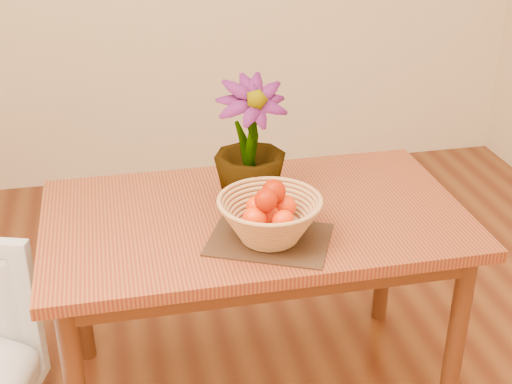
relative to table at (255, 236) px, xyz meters
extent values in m
cube|color=brown|center=(0.00, 0.00, 0.07)|extent=(1.40, 0.80, 0.04)
cube|color=#4C2611|center=(0.00, 0.00, 0.01)|extent=(1.28, 0.68, 0.08)
cylinder|color=#4C2611|center=(0.62, -0.32, -0.31)|extent=(0.06, 0.06, 0.71)
cylinder|color=#4C2611|center=(-0.62, 0.32, -0.31)|extent=(0.06, 0.06, 0.71)
cylinder|color=#4C2611|center=(0.62, 0.32, -0.31)|extent=(0.06, 0.06, 0.71)
cube|color=#381F14|center=(0.01, -0.18, 0.09)|extent=(0.45, 0.40, 0.01)
cylinder|color=tan|center=(0.01, -0.18, 0.10)|extent=(0.16, 0.16, 0.01)
sphere|color=#FE3304|center=(0.01, -0.18, 0.18)|extent=(0.06, 0.06, 0.06)
sphere|color=#FE3304|center=(0.06, -0.15, 0.19)|extent=(0.07, 0.07, 0.07)
sphere|color=#FE3304|center=(-0.02, -0.13, 0.18)|extent=(0.07, 0.07, 0.07)
sphere|color=#FE3304|center=(-0.05, -0.21, 0.19)|extent=(0.07, 0.07, 0.07)
sphere|color=#FE3304|center=(0.04, -0.24, 0.18)|extent=(0.07, 0.07, 0.07)
sphere|color=#FE3304|center=(0.02, -0.16, 0.24)|extent=(0.07, 0.07, 0.07)
sphere|color=#FE3304|center=(-0.01, -0.21, 0.24)|extent=(0.07, 0.07, 0.07)
sphere|color=#FE3304|center=(0.02, -0.16, 0.24)|extent=(0.07, 0.07, 0.07)
sphere|color=#FE3304|center=(-0.01, -0.21, 0.24)|extent=(0.07, 0.07, 0.07)
imported|color=#124012|center=(0.00, 0.09, 0.30)|extent=(0.26, 0.26, 0.43)
camera|label=1|loc=(-0.44, -2.04, 1.22)|focal=50.00mm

